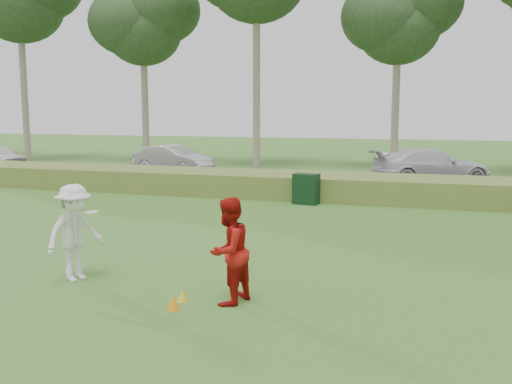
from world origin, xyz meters
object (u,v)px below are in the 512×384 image
(cone_yellow, at_px, (182,295))
(car_mid, at_px, (173,159))
(utility_cabinet, at_px, (306,189))
(player_red, at_px, (229,251))
(cone_orange, at_px, (173,303))
(player_white, at_px, (75,233))
(car_right, at_px, (431,166))

(cone_yellow, xyz_separation_m, car_mid, (-9.21, 18.66, 0.69))
(utility_cabinet, relative_size, car_mid, 0.25)
(player_red, height_order, utility_cabinet, player_red)
(cone_orange, bearing_deg, cone_yellow, 94.32)
(player_white, relative_size, cone_yellow, 9.01)
(player_red, bearing_deg, cone_yellow, -63.24)
(car_right, bearing_deg, player_white, 135.30)
(player_red, bearing_deg, utility_cabinet, -159.24)
(cone_orange, bearing_deg, car_mid, 115.82)
(player_white, relative_size, car_right, 0.36)
(car_right, bearing_deg, utility_cabinet, 125.34)
(player_red, bearing_deg, player_white, -81.30)
(cone_yellow, distance_m, utility_cabinet, 11.18)
(cone_orange, distance_m, cone_yellow, 0.44)
(player_white, height_order, player_red, player_white)
(player_white, height_order, cone_yellow, player_white)
(car_mid, bearing_deg, cone_orange, -139.99)
(cone_yellow, height_order, car_mid, car_mid)
(player_red, xyz_separation_m, cone_yellow, (-0.82, -0.17, -0.84))
(player_red, height_order, cone_yellow, player_red)
(cone_yellow, bearing_deg, player_white, 167.86)
(cone_orange, relative_size, utility_cabinet, 0.22)
(player_red, bearing_deg, cone_orange, -37.09)
(player_red, xyz_separation_m, car_right, (3.19, 18.32, -0.10))
(cone_orange, xyz_separation_m, car_mid, (-9.24, 19.11, 0.68))
(cone_orange, distance_m, utility_cabinet, 11.62)
(player_white, height_order, utility_cabinet, player_white)
(car_right, bearing_deg, cone_yellow, 143.27)
(player_red, xyz_separation_m, cone_orange, (-0.79, -0.61, -0.83))
(player_white, bearing_deg, cone_orange, -89.72)
(player_red, relative_size, utility_cabinet, 1.70)
(car_mid, bearing_deg, car_right, -76.56)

